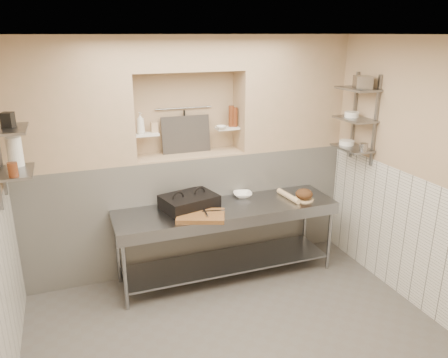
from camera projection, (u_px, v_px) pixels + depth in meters
name	position (u px, v px, depth m)	size (l,w,h in m)	color
floor	(242.00, 346.00, 4.20)	(4.00, 3.90, 0.10)	#524E49
ceiling	(247.00, 28.00, 3.27)	(4.00, 3.90, 0.10)	silver
wall_right	(432.00, 180.00, 4.41)	(0.10, 3.90, 2.80)	tan
wall_back	(183.00, 151.00, 5.52)	(4.00, 0.10, 2.80)	tan
backwall_lower	(190.00, 209.00, 5.52)	(4.00, 0.40, 1.40)	silver
alcove_sill	(189.00, 155.00, 5.29)	(1.30, 0.40, 0.02)	tan
backwall_pillar_left	(67.00, 104.00, 4.64)	(1.35, 0.40, 1.40)	tan
backwall_pillar_right	(289.00, 92.00, 5.50)	(1.35, 0.40, 1.40)	tan
backwall_header	(186.00, 53.00, 4.91)	(1.30, 0.40, 0.40)	tan
wainscot_left	(1.00, 326.00, 3.31)	(0.02, 3.90, 1.40)	silver
wainscot_right	(417.00, 243.00, 4.61)	(0.02, 3.90, 1.40)	silver
alcove_shelf_left	(146.00, 134.00, 5.03)	(0.28, 0.16, 0.03)	white
alcove_shelf_right	(227.00, 128.00, 5.36)	(0.28, 0.16, 0.03)	white
utensil_rail	(184.00, 108.00, 5.27)	(0.02, 0.02, 0.70)	gray
hanging_steel	(185.00, 122.00, 5.31)	(0.02, 0.02, 0.30)	black
splash_panel	(186.00, 134.00, 5.31)	(0.60, 0.02, 0.45)	#383330
wall_shelf_left_lower	(16.00, 172.00, 4.01)	(0.30, 0.50, 0.03)	slate
wall_shelf_left_upper	(9.00, 129.00, 3.88)	(0.30, 0.50, 0.03)	slate
shelf_rail_right_a	(354.00, 116.00, 5.35)	(0.03, 0.03, 1.05)	slate
shelf_rail_right_b	(375.00, 121.00, 5.00)	(0.03, 0.03, 1.05)	slate
wall_shelf_right_lower	(352.00, 148.00, 5.24)	(0.30, 0.50, 0.03)	slate
wall_shelf_right_mid	(355.00, 119.00, 5.13)	(0.30, 0.50, 0.03)	slate
wall_shelf_right_upper	(358.00, 89.00, 5.02)	(0.30, 0.50, 0.03)	slate
prep_table	(227.00, 227.00, 5.12)	(2.60, 0.70, 0.90)	gray
panini_press	(189.00, 202.00, 4.97)	(0.68, 0.57, 0.16)	black
cutting_board	(201.00, 216.00, 4.74)	(0.52, 0.36, 0.05)	brown
knife_blade	(214.00, 211.00, 4.82)	(0.26, 0.03, 0.01)	gray
tongs	(205.00, 212.00, 4.76)	(0.02, 0.02, 0.25)	gray
mixing_bowl	(243.00, 195.00, 5.35)	(0.23, 0.23, 0.06)	white
rolling_pin	(288.00, 196.00, 5.29)	(0.07, 0.07, 0.43)	#DDB47D
bread_board	(304.00, 199.00, 5.26)	(0.24, 0.24, 0.01)	#DDB47D
bread_loaf	(304.00, 194.00, 5.24)	(0.21, 0.21, 0.13)	#4C2D19
bottle_soap	(140.00, 123.00, 4.98)	(0.09, 0.09, 0.24)	white
jar_alcove	(154.00, 127.00, 5.09)	(0.08, 0.08, 0.12)	tan
bowl_alcove	(221.00, 127.00, 5.26)	(0.12, 0.12, 0.04)	white
condiment_a	(235.00, 117.00, 5.35)	(0.07, 0.07, 0.24)	#5C2B15
condiment_b	(231.00, 116.00, 5.35)	(0.07, 0.07, 0.26)	#5C2B15
condiment_c	(231.00, 122.00, 5.39)	(0.06, 0.06, 0.11)	white
jug_left	(15.00, 152.00, 4.11)	(0.14, 0.14, 0.28)	white
jar_left	(13.00, 170.00, 3.82)	(0.09, 0.09, 0.13)	#5C2B15
box_left_upper	(8.00, 120.00, 3.87)	(0.10, 0.10, 0.13)	black
bowl_right	(347.00, 143.00, 5.33)	(0.18, 0.18, 0.05)	white
canister_right	(364.00, 147.00, 5.03)	(0.09, 0.09, 0.09)	gray
bowl_right_mid	(352.00, 114.00, 5.18)	(0.17, 0.17, 0.06)	white
basket_right	(363.00, 82.00, 4.92)	(0.18, 0.22, 0.14)	gray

